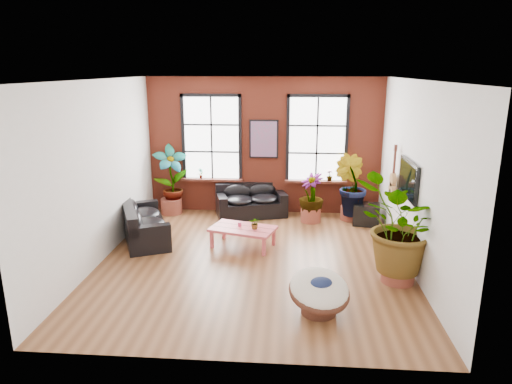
% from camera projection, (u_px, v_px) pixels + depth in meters
% --- Properties ---
extents(room, '(6.04, 6.54, 3.54)m').
position_uv_depth(room, '(254.00, 173.00, 8.76)').
color(room, brown).
rests_on(room, ground).
extents(sofa_back, '(1.92, 1.30, 0.80)m').
position_uv_depth(sofa_back, '(251.00, 201.00, 11.79)').
color(sofa_back, black).
rests_on(sofa_back, ground).
extents(sofa_left, '(1.62, 2.21, 0.81)m').
position_uv_depth(sofa_left, '(142.00, 223.00, 10.13)').
color(sofa_left, black).
rests_on(sofa_left, ground).
extents(coffee_table, '(1.50, 1.11, 0.51)m').
position_uv_depth(coffee_table, '(243.00, 230.00, 9.69)').
color(coffee_table, '#C6474F').
rests_on(coffee_table, ground).
extents(papasan_chair, '(1.20, 1.21, 0.71)m').
position_uv_depth(papasan_chair, '(319.00, 291.00, 7.04)').
color(papasan_chair, '#542C1E').
rests_on(papasan_chair, ground).
extents(poster, '(0.74, 0.06, 0.98)m').
position_uv_depth(poster, '(264.00, 139.00, 11.62)').
color(poster, black).
rests_on(poster, room).
extents(tv_wall_unit, '(0.13, 1.86, 1.20)m').
position_uv_depth(tv_wall_unit, '(403.00, 181.00, 9.03)').
color(tv_wall_unit, black).
rests_on(tv_wall_unit, room).
extents(media_box, '(0.69, 0.61, 0.51)m').
position_uv_depth(media_box, '(366.00, 214.00, 11.11)').
color(media_box, black).
rests_on(media_box, ground).
extents(pot_back_left, '(0.64, 0.64, 0.40)m').
position_uv_depth(pot_back_left, '(172.00, 206.00, 11.97)').
color(pot_back_left, brown).
rests_on(pot_back_left, ground).
extents(pot_back_right, '(0.61, 0.61, 0.35)m').
position_uv_depth(pot_back_right, '(350.00, 213.00, 11.48)').
color(pot_back_right, brown).
rests_on(pot_back_right, ground).
extents(pot_right_wall, '(0.74, 0.74, 0.43)m').
position_uv_depth(pot_right_wall, '(398.00, 270.00, 8.13)').
color(pot_right_wall, brown).
rests_on(pot_right_wall, ground).
extents(pot_mid, '(0.64, 0.64, 0.36)m').
position_uv_depth(pot_mid, '(311.00, 215.00, 11.33)').
color(pot_mid, brown).
rests_on(pot_mid, ground).
extents(floor_plant_back_left, '(1.04, 0.91, 1.66)m').
position_uv_depth(floor_plant_back_left, '(171.00, 177.00, 11.78)').
color(floor_plant_back_left, '#163F10').
rests_on(floor_plant_back_left, ground).
extents(floor_plant_back_right, '(1.06, 1.04, 1.50)m').
position_uv_depth(floor_plant_back_right, '(350.00, 185.00, 11.26)').
color(floor_plant_back_right, '#163F10').
rests_on(floor_plant_back_right, ground).
extents(floor_plant_right_wall, '(2.04, 2.08, 1.75)m').
position_uv_depth(floor_plant_right_wall, '(401.00, 227.00, 7.90)').
color(floor_plant_right_wall, '#163F10').
rests_on(floor_plant_right_wall, ground).
extents(floor_plant_mid, '(0.86, 0.86, 1.09)m').
position_uv_depth(floor_plant_mid, '(311.00, 195.00, 11.20)').
color(floor_plant_mid, '#163F10').
rests_on(floor_plant_mid, ground).
extents(table_plant, '(0.26, 0.23, 0.26)m').
position_uv_depth(table_plant, '(255.00, 223.00, 9.56)').
color(table_plant, '#163F10').
rests_on(table_plant, coffee_table).
extents(sill_plant_left, '(0.17, 0.17, 0.27)m').
position_uv_depth(sill_plant_left, '(201.00, 173.00, 11.94)').
color(sill_plant_left, '#163F10').
rests_on(sill_plant_left, room).
extents(sill_plant_right, '(0.19, 0.19, 0.27)m').
position_uv_depth(sill_plant_right, '(330.00, 176.00, 11.69)').
color(sill_plant_right, '#163F10').
rests_on(sill_plant_right, room).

